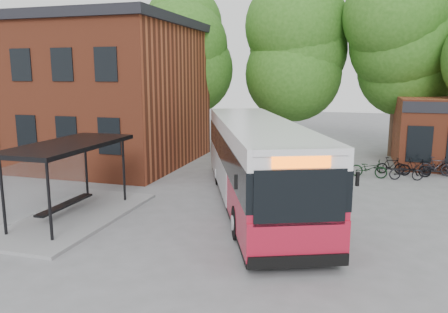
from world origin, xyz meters
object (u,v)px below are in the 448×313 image
(city_bus, at_px, (256,163))
(bicycle_0, at_px, (369,168))
(bicycle_2, at_px, (406,172))
(bicycle_4, at_px, (436,168))
(bicycle_3, at_px, (415,168))
(bicycle_1, at_px, (391,165))
(bus_shelter, at_px, (70,181))
(bicycle_5, at_px, (437,166))

(city_bus, height_order, bicycle_0, city_bus)
(city_bus, xyz_separation_m, bicycle_0, (4.68, 6.31, -1.25))
(bicycle_0, height_order, bicycle_2, bicycle_0)
(city_bus, bearing_deg, bicycle_4, 22.05)
(bicycle_2, distance_m, bicycle_3, 1.10)
(bicycle_0, bearing_deg, bicycle_3, -60.16)
(bicycle_0, relative_size, bicycle_1, 1.21)
(bicycle_3, height_order, bicycle_4, bicycle_3)
(bus_shelter, height_order, bicycle_0, bus_shelter)
(bicycle_2, bearing_deg, bicycle_4, -51.94)
(bicycle_2, xyz_separation_m, bicycle_5, (1.67, 1.54, 0.07))
(bicycle_1, distance_m, bicycle_4, 2.33)
(bicycle_0, height_order, bicycle_1, bicycle_0)
(bus_shelter, distance_m, city_bus, 7.30)
(bus_shelter, relative_size, bicycle_2, 4.20)
(bicycle_2, bearing_deg, bicycle_5, -54.53)
(bicycle_2, relative_size, bicycle_3, 1.02)
(bicycle_1, xyz_separation_m, bicycle_4, (2.30, 0.36, -0.05))
(bicycle_0, distance_m, bicycle_1, 1.71)
(bicycle_1, bearing_deg, bus_shelter, 122.97)
(city_bus, height_order, bicycle_2, city_bus)
(bicycle_0, relative_size, bicycle_5, 1.09)
(bicycle_2, relative_size, bicycle_4, 1.08)
(bicycle_0, xyz_separation_m, bicycle_2, (1.82, -0.11, -0.05))
(bicycle_2, distance_m, bicycle_4, 2.38)
(bicycle_1, xyz_separation_m, bicycle_3, (1.14, -0.36, 0.03))
(city_bus, distance_m, bicycle_3, 10.12)
(bus_shelter, distance_m, bicycle_5, 18.48)
(bicycle_0, distance_m, bicycle_3, 2.49)
(bicycle_1, bearing_deg, bicycle_2, -164.91)
(bus_shelter, bearing_deg, bicycle_2, 38.22)
(city_bus, distance_m, bicycle_4, 11.44)
(bicycle_1, xyz_separation_m, bicycle_2, (0.63, -1.34, -0.02))
(bicycle_0, xyz_separation_m, bicycle_3, (2.33, 0.87, 0.00))
(city_bus, height_order, bicycle_4, city_bus)
(bicycle_4, bearing_deg, bicycle_5, 157.50)
(bus_shelter, distance_m, bicycle_3, 17.23)
(bicycle_5, bearing_deg, bicycle_3, 121.92)
(bus_shelter, bearing_deg, bicycle_0, 42.90)
(bus_shelter, bearing_deg, city_bus, 31.53)
(bicycle_5, bearing_deg, bicycle_2, 138.50)
(bus_shelter, distance_m, bicycle_4, 18.58)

